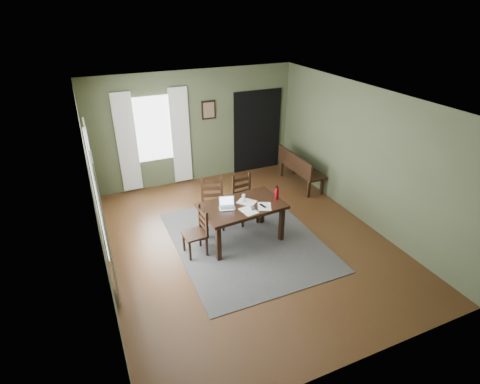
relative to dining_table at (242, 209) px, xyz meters
name	(u,v)px	position (x,y,z in m)	size (l,w,h in m)	color
ground	(246,241)	(0.07, -0.06, -0.68)	(5.00, 6.00, 0.01)	#492C16
room_shell	(247,152)	(0.07, -0.06, 1.13)	(5.02, 6.02, 2.71)	#4A5336
rug	(246,240)	(0.07, -0.06, -0.67)	(2.60, 3.20, 0.01)	#3F3F3F
dining_table	(242,209)	(0.00, 0.00, 0.00)	(1.58, 1.03, 0.76)	black
chair_end	(197,232)	(-0.89, -0.06, -0.23)	(0.42, 0.42, 0.89)	black
chair_back_left	(213,203)	(-0.32, 0.70, -0.17)	(0.56, 0.56, 1.03)	black
chair_back_right	(245,199)	(0.34, 0.64, -0.19)	(0.46, 0.47, 0.98)	black
bench	(299,167)	(2.21, 1.60, -0.18)	(0.47, 1.48, 0.83)	black
laptop	(227,205)	(-0.28, 0.03, 0.14)	(0.34, 0.29, 0.20)	#B7B7BC
computer_mouse	(253,208)	(0.11, -0.22, 0.11)	(0.06, 0.11, 0.04)	#3F3F42
tv_remote	(263,206)	(0.32, -0.20, 0.10)	(0.04, 0.16, 0.02)	black
drinking_glass	(244,198)	(0.08, 0.11, 0.16)	(0.06, 0.06, 0.14)	silver
water_bottle	(277,193)	(0.68, -0.05, 0.22)	(0.10, 0.10, 0.27)	#AD0D19
paper_b	(264,206)	(0.35, -0.22, 0.10)	(0.23, 0.31, 0.00)	white
paper_c	(247,202)	(0.12, 0.06, 0.10)	(0.25, 0.32, 0.00)	white
paper_e	(249,211)	(0.02, -0.25, 0.10)	(0.24, 0.32, 0.00)	white
window_left	(96,193)	(-2.40, 0.14, 0.78)	(0.01, 1.30, 1.70)	white
window_back	(153,129)	(-0.93, 2.91, 0.78)	(1.00, 0.01, 1.50)	white
curtain_left_near	(106,233)	(-2.37, -0.68, 0.53)	(0.03, 0.48, 2.30)	silver
curtain_left_far	(96,185)	(-2.37, 0.96, 0.53)	(0.03, 0.48, 2.30)	silver
curtain_back_left	(127,144)	(-1.55, 2.88, 0.53)	(0.44, 0.03, 2.30)	silver
curtain_back_right	(181,136)	(-0.31, 2.88, 0.53)	(0.44, 0.03, 2.30)	silver
framed_picture	(209,110)	(0.42, 2.91, 1.08)	(0.34, 0.03, 0.44)	black
doorway_back	(257,131)	(1.72, 2.91, 0.38)	(1.30, 0.03, 2.10)	black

